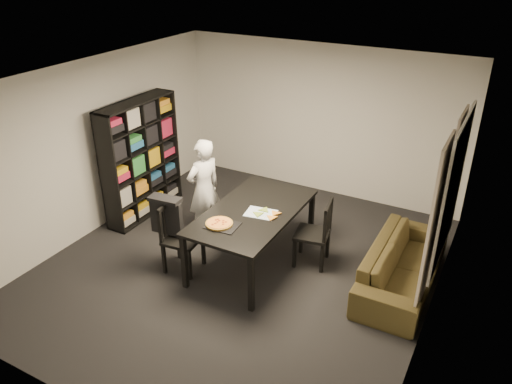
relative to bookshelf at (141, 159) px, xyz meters
The scene contains 16 objects.
room 2.26m from the bookshelf, 15.56° to the right, with size 5.01×5.51×2.61m.
window_pane 4.67m from the bookshelf, ahead, with size 0.02×1.40×1.60m, color black.
window_frame 4.67m from the bookshelf, ahead, with size 0.03×1.52×1.72m, color white.
curtain_left 4.59m from the bookshelf, ahead, with size 0.03×0.70×2.25m, color beige.
curtain_right 4.59m from the bookshelf, ahead, with size 0.03×0.70×2.25m, color beige.
bookshelf is the anchor object (origin of this frame).
dining_table 2.30m from the bookshelf, 10.73° to the right, with size 1.09×1.95×0.81m.
chair_left 1.80m from the bookshelf, 36.03° to the right, with size 0.50×0.50×0.98m.
chair_right 3.10m from the bookshelf, ahead, with size 0.52×0.52×0.97m.
draped_jacket 1.66m from the bookshelf, 39.12° to the right, with size 0.46×0.23×0.54m.
person 1.29m from the bookshelf, ahead, with size 0.57×0.37×1.56m, color silver.
baking_tray 2.32m from the bookshelf, 24.39° to the right, with size 0.40×0.32×0.01m, color black.
pepperoni_pizza 2.28m from the bookshelf, 25.01° to the right, with size 0.35×0.35×0.03m.
kitchen_towel 2.43m from the bookshelf, 10.50° to the right, with size 0.40×0.30×0.01m, color white.
pizza_slices 2.52m from the bookshelf, ahead, with size 0.37×0.31×0.01m, color gold, non-canonical shape.
sofa 4.27m from the bookshelf, ahead, with size 2.03×0.79×0.59m, color #3A3317.
Camera 1 is at (2.92, -4.96, 4.05)m, focal length 35.00 mm.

